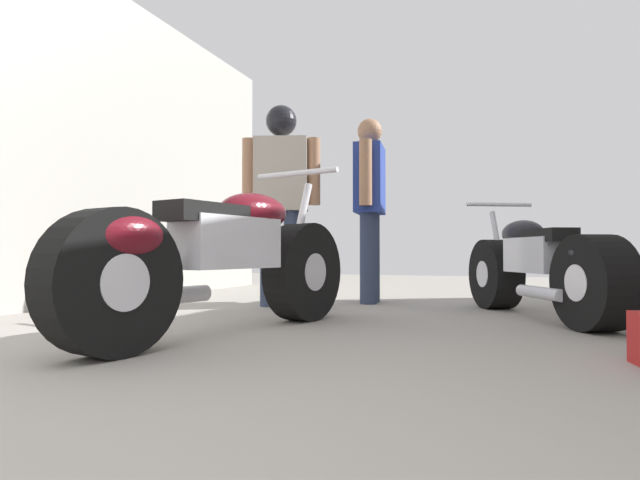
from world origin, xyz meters
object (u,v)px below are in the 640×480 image
motorcycle_maroon_cruiser (221,259)px  mechanic_with_helmet (281,186)px  motorcycle_black_naked (539,268)px  mechanic_in_blue (370,198)px

motorcycle_maroon_cruiser → mechanic_with_helmet: (-0.36, 1.63, 0.62)m
motorcycle_maroon_cruiser → motorcycle_black_naked: 2.26m
motorcycle_maroon_cruiser → mechanic_with_helmet: mechanic_with_helmet is taller
motorcycle_maroon_cruiser → motorcycle_black_naked: motorcycle_maroon_cruiser is taller
motorcycle_black_naked → mechanic_in_blue: mechanic_in_blue is taller
motorcycle_maroon_cruiser → mechanic_with_helmet: size_ratio=1.24×
motorcycle_black_naked → mechanic_in_blue: bearing=152.3°
mechanic_with_helmet → motorcycle_maroon_cruiser: bearing=-77.5°
mechanic_in_blue → mechanic_with_helmet: bearing=-138.5°
motorcycle_maroon_cruiser → mechanic_with_helmet: bearing=102.5°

